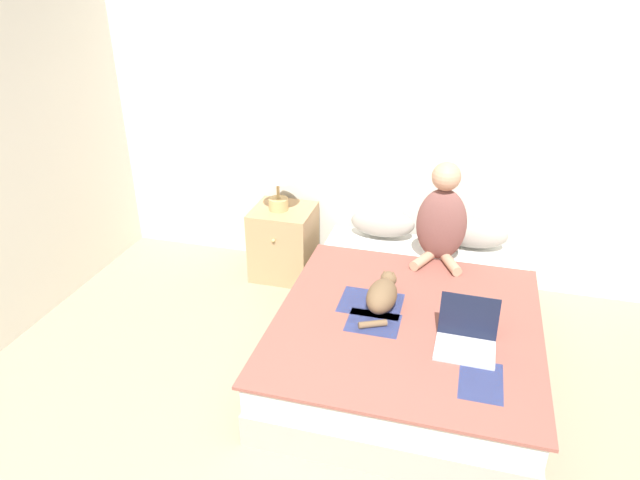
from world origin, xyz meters
name	(u,v)px	position (x,y,z in m)	size (l,w,h in m)	color
wall_back	(401,119)	(0.00, 3.06, 1.27)	(5.68, 0.05, 2.55)	beige
bed	(409,329)	(0.28, 1.95, 0.20)	(1.57, 2.06, 0.40)	#9E998E
pillow_near	(383,223)	(-0.07, 2.85, 0.51)	(0.49, 0.22, 0.22)	gray
pillow_far	(474,233)	(0.62, 2.85, 0.51)	(0.49, 0.22, 0.22)	gray
person_sitting	(442,219)	(0.39, 2.59, 0.72)	(0.36, 0.35, 0.72)	brown
cat_tabby	(382,295)	(0.10, 1.85, 0.49)	(0.20, 0.49, 0.18)	brown
laptop_open	(466,338)	(0.62, 1.59, 0.46)	(0.33, 0.31, 0.26)	#B7B7BC
nightstand	(284,242)	(-0.84, 2.76, 0.29)	(0.47, 0.48, 0.58)	tan
table_lamp	(277,168)	(-0.87, 2.74, 0.92)	(0.30, 0.30, 0.49)	tan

